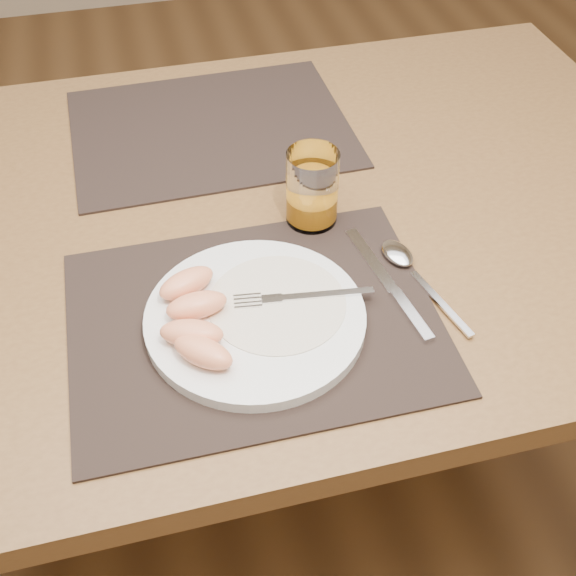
{
  "coord_description": "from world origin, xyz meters",
  "views": [
    {
      "loc": [
        -0.13,
        -0.81,
        1.41
      ],
      "look_at": [
        0.02,
        -0.19,
        0.77
      ],
      "focal_mm": 45.0,
      "sensor_mm": 36.0,
      "label": 1
    }
  ],
  "objects_px": {
    "knife": "(394,291)",
    "juice_glass": "(312,191)",
    "spoon": "(404,260)",
    "fork": "(291,297)",
    "table": "(243,252)",
    "placemat_far": "(211,128)",
    "placemat_near": "(254,321)",
    "plate": "(255,318)"
  },
  "relations": [
    {
      "from": "table",
      "to": "placemat_near",
      "type": "height_order",
      "value": "placemat_near"
    },
    {
      "from": "table",
      "to": "juice_glass",
      "type": "distance_m",
      "value": 0.17
    },
    {
      "from": "table",
      "to": "placemat_near",
      "type": "relative_size",
      "value": 3.11
    },
    {
      "from": "placemat_near",
      "to": "table",
      "type": "bearing_deg",
      "value": 82.95
    },
    {
      "from": "plate",
      "to": "knife",
      "type": "relative_size",
      "value": 1.23
    },
    {
      "from": "fork",
      "to": "knife",
      "type": "distance_m",
      "value": 0.13
    },
    {
      "from": "placemat_near",
      "to": "juice_glass",
      "type": "bearing_deg",
      "value": 54.71
    },
    {
      "from": "knife",
      "to": "juice_glass",
      "type": "height_order",
      "value": "juice_glass"
    },
    {
      "from": "table",
      "to": "fork",
      "type": "height_order",
      "value": "fork"
    },
    {
      "from": "plate",
      "to": "knife",
      "type": "height_order",
      "value": "plate"
    },
    {
      "from": "placemat_far",
      "to": "juice_glass",
      "type": "bearing_deg",
      "value": -69.89
    },
    {
      "from": "fork",
      "to": "spoon",
      "type": "xyz_separation_m",
      "value": [
        0.16,
        0.04,
        -0.01
      ]
    },
    {
      "from": "knife",
      "to": "juice_glass",
      "type": "xyz_separation_m",
      "value": [
        -0.06,
        0.17,
        0.05
      ]
    },
    {
      "from": "juice_glass",
      "to": "plate",
      "type": "bearing_deg",
      "value": -124.33
    },
    {
      "from": "placemat_far",
      "to": "juice_glass",
      "type": "xyz_separation_m",
      "value": [
        0.1,
        -0.27,
        0.05
      ]
    },
    {
      "from": "plate",
      "to": "fork",
      "type": "relative_size",
      "value": 1.54
    },
    {
      "from": "placemat_near",
      "to": "placemat_far",
      "type": "bearing_deg",
      "value": 87.07
    },
    {
      "from": "fork",
      "to": "table",
      "type": "bearing_deg",
      "value": 96.16
    },
    {
      "from": "spoon",
      "to": "fork",
      "type": "bearing_deg",
      "value": -165.7
    },
    {
      "from": "plate",
      "to": "fork",
      "type": "bearing_deg",
      "value": 15.49
    },
    {
      "from": "plate",
      "to": "knife",
      "type": "distance_m",
      "value": 0.18
    },
    {
      "from": "table",
      "to": "plate",
      "type": "xyz_separation_m",
      "value": [
        -0.03,
        -0.22,
        0.1
      ]
    },
    {
      "from": "placemat_far",
      "to": "juice_glass",
      "type": "distance_m",
      "value": 0.29
    },
    {
      "from": "fork",
      "to": "spoon",
      "type": "relative_size",
      "value": 0.92
    },
    {
      "from": "placemat_far",
      "to": "fork",
      "type": "bearing_deg",
      "value": -86.35
    },
    {
      "from": "placemat_near",
      "to": "plate",
      "type": "bearing_deg",
      "value": -79.8
    },
    {
      "from": "placemat_far",
      "to": "knife",
      "type": "distance_m",
      "value": 0.47
    },
    {
      "from": "fork",
      "to": "juice_glass",
      "type": "height_order",
      "value": "juice_glass"
    },
    {
      "from": "fork",
      "to": "spoon",
      "type": "distance_m",
      "value": 0.17
    },
    {
      "from": "placemat_far",
      "to": "table",
      "type": "bearing_deg",
      "value": -88.77
    },
    {
      "from": "plate",
      "to": "spoon",
      "type": "distance_m",
      "value": 0.22
    },
    {
      "from": "fork",
      "to": "knife",
      "type": "xyz_separation_m",
      "value": [
        0.13,
        -0.01,
        -0.02
      ]
    },
    {
      "from": "spoon",
      "to": "plate",
      "type": "bearing_deg",
      "value": -165.42
    },
    {
      "from": "placemat_far",
      "to": "plate",
      "type": "distance_m",
      "value": 0.45
    },
    {
      "from": "spoon",
      "to": "juice_glass",
      "type": "height_order",
      "value": "juice_glass"
    },
    {
      "from": "knife",
      "to": "juice_glass",
      "type": "relative_size",
      "value": 2.01
    },
    {
      "from": "placemat_near",
      "to": "spoon",
      "type": "relative_size",
      "value": 2.36
    },
    {
      "from": "plate",
      "to": "juice_glass",
      "type": "distance_m",
      "value": 0.22
    },
    {
      "from": "table",
      "to": "spoon",
      "type": "distance_m",
      "value": 0.27
    },
    {
      "from": "placemat_far",
      "to": "knife",
      "type": "bearing_deg",
      "value": -69.78
    },
    {
      "from": "placemat_near",
      "to": "juice_glass",
      "type": "height_order",
      "value": "juice_glass"
    },
    {
      "from": "juice_glass",
      "to": "fork",
      "type": "bearing_deg",
      "value": -113.64
    }
  ]
}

